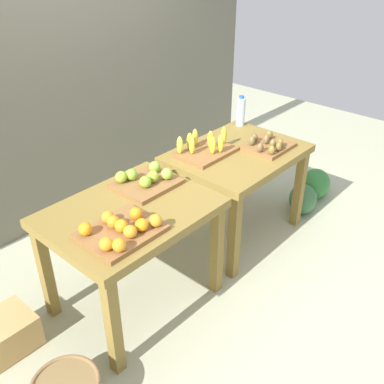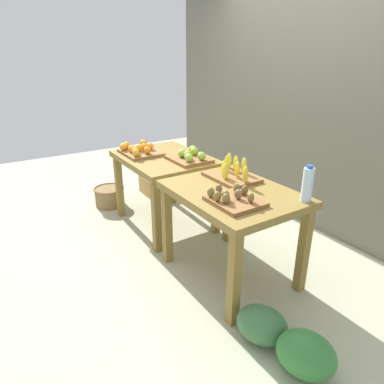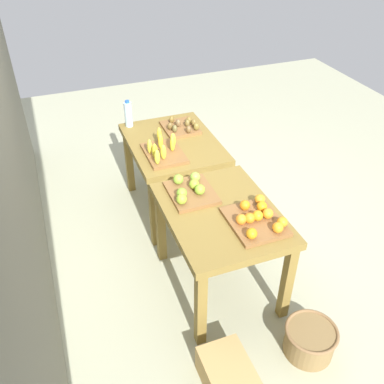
% 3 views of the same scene
% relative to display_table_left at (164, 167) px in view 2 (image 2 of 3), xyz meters
% --- Properties ---
extents(ground_plane, '(8.00, 8.00, 0.00)m').
position_rel_display_table_left_xyz_m(ground_plane, '(0.56, 0.00, -0.66)').
color(ground_plane, '#AEB091').
extents(back_wall, '(4.40, 0.12, 3.00)m').
position_rel_display_table_left_xyz_m(back_wall, '(0.56, 1.35, 0.84)').
color(back_wall, '#686757').
rests_on(back_wall, ground_plane).
extents(display_table_left, '(1.04, 0.80, 0.77)m').
position_rel_display_table_left_xyz_m(display_table_left, '(0.00, 0.00, 0.00)').
color(display_table_left, olive).
rests_on(display_table_left, ground_plane).
extents(display_table_right, '(1.04, 0.80, 0.77)m').
position_rel_display_table_left_xyz_m(display_table_right, '(1.12, 0.00, 0.00)').
color(display_table_right, olive).
rests_on(display_table_right, ground_plane).
extents(orange_bin, '(0.44, 0.36, 0.11)m').
position_rel_display_table_left_xyz_m(orange_bin, '(-0.21, -0.18, 0.15)').
color(orange_bin, brown).
rests_on(orange_bin, display_table_left).
extents(apple_bin, '(0.40, 0.35, 0.11)m').
position_rel_display_table_left_xyz_m(apple_bin, '(0.28, 0.14, 0.15)').
color(apple_bin, brown).
rests_on(apple_bin, display_table_left).
extents(banana_crate, '(0.45, 0.32, 0.17)m').
position_rel_display_table_left_xyz_m(banana_crate, '(0.91, 0.16, 0.16)').
color(banana_crate, brown).
rests_on(banana_crate, display_table_right).
extents(kiwi_bin, '(0.36, 0.32, 0.10)m').
position_rel_display_table_left_xyz_m(kiwi_bin, '(1.31, -0.15, 0.15)').
color(kiwi_bin, brown).
rests_on(kiwi_bin, display_table_right).
extents(water_bottle, '(0.08, 0.08, 0.27)m').
position_rel_display_table_left_xyz_m(water_bottle, '(1.56, 0.30, 0.24)').
color(water_bottle, silver).
rests_on(water_bottle, display_table_right).
extents(watermelon_pile, '(0.74, 0.43, 0.28)m').
position_rel_display_table_left_xyz_m(watermelon_pile, '(1.98, -0.26, -0.52)').
color(watermelon_pile, '#2F7433').
rests_on(watermelon_pile, ground_plane).
extents(wicker_basket, '(0.37, 0.37, 0.23)m').
position_rel_display_table_left_xyz_m(wicker_basket, '(-0.81, -0.35, -0.54)').
color(wicker_basket, olive).
rests_on(wicker_basket, ground_plane).
extents(cardboard_produce_box, '(0.40, 0.30, 0.23)m').
position_rel_display_table_left_xyz_m(cardboard_produce_box, '(-0.84, 0.30, -0.54)').
color(cardboard_produce_box, tan).
rests_on(cardboard_produce_box, ground_plane).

